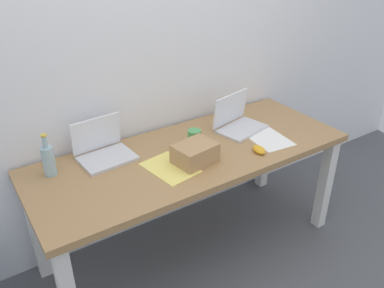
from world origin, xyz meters
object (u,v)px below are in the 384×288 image
(coffee_mug, at_px, (194,137))
(cardboard_box, at_px, (195,153))
(desk, at_px, (192,165))
(beer_bottle, at_px, (48,160))
(laptop_right, at_px, (238,122))
(laptop_left, at_px, (104,150))
(computer_mouse, at_px, (259,150))

(coffee_mug, bearing_deg, cardboard_box, -122.45)
(desk, height_order, beer_bottle, beer_bottle)
(laptop_right, bearing_deg, laptop_left, 171.50)
(laptop_right, relative_size, beer_bottle, 1.48)
(desk, height_order, laptop_right, laptop_right)
(laptop_right, relative_size, coffee_mug, 3.67)
(laptop_left, relative_size, cardboard_box, 1.39)
(laptop_left, height_order, laptop_right, laptop_right)
(desk, xyz_separation_m, computer_mouse, (0.32, -0.22, 0.11))
(coffee_mug, bearing_deg, laptop_left, 163.26)
(beer_bottle, xyz_separation_m, cardboard_box, (0.70, -0.31, -0.04))
(laptop_right, distance_m, beer_bottle, 1.17)
(laptop_left, xyz_separation_m, coffee_mug, (0.51, -0.15, 0.00))
(computer_mouse, distance_m, cardboard_box, 0.39)
(computer_mouse, bearing_deg, desk, 154.87)
(laptop_left, bearing_deg, beer_bottle, -177.60)
(cardboard_box, bearing_deg, coffee_mug, 57.55)
(laptop_left, bearing_deg, cardboard_box, -38.90)
(laptop_right, xyz_separation_m, coffee_mug, (-0.35, -0.02, -0.00))
(laptop_right, height_order, cardboard_box, laptop_right)
(laptop_left, height_order, coffee_mug, laptop_left)
(laptop_right, xyz_separation_m, computer_mouse, (-0.09, -0.31, -0.03))
(laptop_left, distance_m, laptop_right, 0.87)
(laptop_right, relative_size, computer_mouse, 3.49)
(laptop_left, relative_size, beer_bottle, 1.32)
(laptop_left, xyz_separation_m, computer_mouse, (0.77, -0.44, -0.03))
(beer_bottle, height_order, cardboard_box, beer_bottle)
(beer_bottle, relative_size, cardboard_box, 1.06)
(laptop_right, bearing_deg, computer_mouse, -106.25)
(cardboard_box, distance_m, coffee_mug, 0.20)
(beer_bottle, xyz_separation_m, coffee_mug, (0.81, -0.14, -0.04))
(computer_mouse, bearing_deg, beer_bottle, 167.77)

